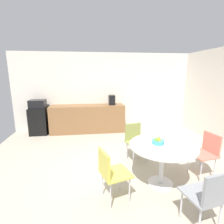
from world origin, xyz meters
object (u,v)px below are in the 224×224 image
round_table (162,152)px  chair_gray (209,194)px  chair_yellow (110,170)px  chair_coral (207,149)px  fruit_bowl (158,141)px  mug_white (113,103)px  chair_olive (135,138)px  mini_fridge (39,121)px  microwave (38,104)px  coffee_maker (112,100)px

round_table → chair_gray: 0.98m
round_table → chair_yellow: chair_yellow is taller
chair_yellow → chair_coral: bearing=13.5°
fruit_bowl → mug_white: 3.04m
chair_olive → mini_fridge: bearing=141.0°
chair_olive → chair_gray: size_ratio=1.00×
microwave → coffee_maker: coffee_maker is taller
mini_fridge → fruit_bowl: bearing=-47.5°
chair_coral → mini_fridge: bearing=142.8°
fruit_bowl → coffee_maker: (-0.40, 3.01, 0.26)m
chair_coral → fruit_bowl: bearing=-173.0°
chair_olive → mug_white: bearing=95.5°
fruit_bowl → chair_yellow: bearing=-159.2°
mini_fridge → chair_coral: mini_fridge is taller
mini_fridge → chair_coral: size_ratio=1.02×
mini_fridge → coffee_maker: size_ratio=2.65×
mini_fridge → microwave: bearing=0.0°
chair_coral → mug_white: bearing=115.9°
chair_yellow → round_table: bearing=16.7°
round_table → fruit_bowl: fruit_bowl is taller
fruit_bowl → mug_white: bearing=96.9°
microwave → coffee_maker: (2.36, 0.00, 0.08)m
chair_coral → mug_white: mug_white is taller
microwave → coffee_maker: size_ratio=1.50×
fruit_bowl → chair_gray: bearing=-76.4°
mini_fridge → chair_gray: 5.02m
chair_yellow → chair_gray: bearing=-31.6°
round_table → fruit_bowl: size_ratio=5.51×
chair_olive → coffee_maker: coffee_maker is taller
mini_fridge → chair_gray: mini_fridge is taller
microwave → chair_yellow: (1.89, -3.34, -0.46)m
microwave → chair_gray: bearing=-53.2°
mini_fridge → chair_yellow: bearing=-60.4°
chair_coral → chair_yellow: (-1.90, -0.46, 0.00)m
microwave → chair_coral: size_ratio=0.58×
coffee_maker → fruit_bowl: bearing=-82.4°
mini_fridge → mug_white: (2.40, 0.01, 0.52)m
coffee_maker → mini_fridge: bearing=180.0°
chair_yellow → microwave: bearing=119.6°
coffee_maker → microwave: bearing=180.0°
mug_white → microwave: bearing=-179.9°
mini_fridge → chair_yellow: 3.84m
chair_gray → fruit_bowl: fruit_bowl is taller
chair_yellow → chair_gray: same height
mini_fridge → coffee_maker: bearing=0.0°
microwave → chair_coral: (3.80, -2.88, -0.46)m
microwave → chair_gray: size_ratio=0.58×
chair_gray → microwave: bearing=126.8°
chair_gray → round_table: bearing=100.1°
microwave → fruit_bowl: bearing=-47.5°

